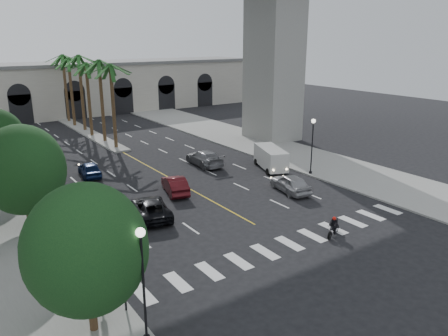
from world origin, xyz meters
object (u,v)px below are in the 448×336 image
(car_a, at_px, (290,183))
(car_c, at_px, (150,208))
(car_d, at_px, (204,158))
(car_b, at_px, (175,185))
(traffic_signal_near, at_px, (123,265))
(lamp_post_left_near, at_px, (143,276))
(cargo_van, at_px, (271,158))
(lamp_post_left_far, at_px, (31,160))
(traffic_signal_far, at_px, (94,234))
(lamp_post_right, at_px, (312,142))
(pedestrian_a, at_px, (53,253))
(car_e, at_px, (90,169))
(motorcycle_rider, at_px, (334,227))

(car_a, relative_size, car_c, 0.87)
(car_d, bearing_deg, car_a, 102.47)
(car_a, xyz_separation_m, car_b, (-8.10, 5.22, -0.04))
(traffic_signal_near, bearing_deg, lamp_post_left_near, -92.29)
(cargo_van, bearing_deg, lamp_post_left_far, -171.87)
(traffic_signal_near, bearing_deg, traffic_signal_far, 90.00)
(lamp_post_right, relative_size, pedestrian_a, 2.77)
(car_c, relative_size, car_e, 1.24)
(lamp_post_right, relative_size, car_c, 1.05)
(lamp_post_right, relative_size, car_a, 1.20)
(lamp_post_right, relative_size, cargo_van, 1.00)
(motorcycle_rider, height_order, pedestrian_a, pedestrian_a)
(car_c, distance_m, car_d, 13.78)
(car_c, distance_m, pedestrian_a, 8.61)
(car_a, distance_m, car_d, 10.97)
(traffic_signal_near, height_order, traffic_signal_far, same)
(lamp_post_right, bearing_deg, car_d, 127.76)
(traffic_signal_far, bearing_deg, cargo_van, 25.76)
(lamp_post_left_near, bearing_deg, lamp_post_left_far, 90.00)
(lamp_post_left_far, bearing_deg, car_a, -30.02)
(motorcycle_rider, bearing_deg, car_b, 87.49)
(car_b, height_order, car_d, car_d)
(car_a, bearing_deg, car_b, -21.80)
(traffic_signal_far, bearing_deg, traffic_signal_near, -90.00)
(lamp_post_right, relative_size, car_b, 1.22)
(lamp_post_left_near, distance_m, car_a, 21.04)
(car_a, bearing_deg, lamp_post_left_near, 41.48)
(lamp_post_left_far, relative_size, car_a, 1.20)
(traffic_signal_far, height_order, pedestrian_a, traffic_signal_far)
(traffic_signal_near, xyz_separation_m, cargo_van, (20.79, 14.03, -1.32))
(pedestrian_a, bearing_deg, motorcycle_rider, -4.44)
(lamp_post_right, relative_size, traffic_signal_near, 1.47)
(car_a, height_order, car_c, car_a)
(car_b, relative_size, car_d, 0.83)
(car_b, bearing_deg, traffic_signal_far, 58.68)
(motorcycle_rider, distance_m, car_d, 18.77)
(lamp_post_left_near, distance_m, car_d, 27.02)
(lamp_post_left_far, xyz_separation_m, traffic_signal_far, (0.10, -14.50, -0.71))
(traffic_signal_far, bearing_deg, car_c, 44.40)
(car_b, distance_m, car_e, 9.59)
(car_c, height_order, car_e, car_c)
(traffic_signal_far, distance_m, car_b, 13.64)
(lamp_post_left_near, height_order, car_b, lamp_post_left_near)
(lamp_post_left_near, relative_size, lamp_post_right, 1.00)
(car_a, relative_size, car_e, 1.08)
(car_c, distance_m, cargo_van, 15.51)
(lamp_post_right, height_order, car_e, lamp_post_right)
(lamp_post_right, distance_m, car_b, 13.44)
(lamp_post_right, xyz_separation_m, motorcycle_rider, (-8.22, -10.26, -2.61))
(car_b, height_order, cargo_van, cargo_van)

